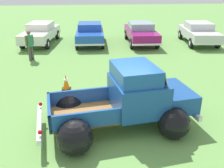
# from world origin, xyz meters

# --- Properties ---
(ground_plane) EXTENTS (80.00, 80.00, 0.00)m
(ground_plane) POSITION_xyz_m (0.00, 0.00, 0.00)
(ground_plane) COLOR #609347
(vintage_pickup_truck) EXTENTS (4.84, 3.28, 1.96)m
(vintage_pickup_truck) POSITION_xyz_m (0.38, 0.06, 0.76)
(vintage_pickup_truck) COLOR black
(vintage_pickup_truck) RESTS_ON ground
(show_car_0) EXTENTS (2.34, 4.78, 1.43)m
(show_car_0) POSITION_xyz_m (-3.99, 11.21, 0.78)
(show_car_0) COLOR black
(show_car_0) RESTS_ON ground
(show_car_1) EXTENTS (1.99, 4.24, 1.43)m
(show_car_1) POSITION_xyz_m (-0.57, 10.73, 0.78)
(show_car_1) COLOR black
(show_car_1) RESTS_ON ground
(show_car_2) EXTENTS (2.00, 4.59, 1.43)m
(show_car_2) POSITION_xyz_m (2.97, 10.60, 0.78)
(show_car_2) COLOR black
(show_car_2) RESTS_ON ground
(show_car_3) EXTENTS (2.34, 4.47, 1.43)m
(show_car_3) POSITION_xyz_m (6.99, 10.22, 0.78)
(show_car_3) COLOR black
(show_car_3) RESTS_ON ground
(spectator_0) EXTENTS (0.48, 0.48, 1.64)m
(spectator_0) POSITION_xyz_m (-3.91, 7.21, 0.93)
(spectator_0) COLOR #4C4742
(spectator_0) RESTS_ON ground
(lane_cone_0) EXTENTS (0.36, 0.36, 0.63)m
(lane_cone_0) POSITION_xyz_m (-1.71, 2.98, 0.31)
(lane_cone_0) COLOR black
(lane_cone_0) RESTS_ON ground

